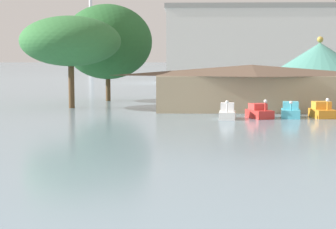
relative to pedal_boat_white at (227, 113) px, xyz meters
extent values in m
cube|color=white|center=(-0.01, -0.08, -0.21)|extent=(1.56, 2.50, 0.62)
cube|color=white|center=(0.02, 0.22, 0.45)|extent=(1.22, 1.18, 0.71)
cylinder|color=white|center=(-0.11, -1.02, 0.46)|extent=(0.14, 0.14, 0.73)
sphere|color=white|center=(-0.11, -1.02, 0.96)|extent=(0.28, 0.28, 0.28)
cube|color=red|center=(2.78, 0.70, -0.18)|extent=(2.26, 2.91, 0.69)
cube|color=#E8423C|center=(2.68, 1.00, 0.44)|extent=(1.57, 1.51, 0.53)
cylinder|color=red|center=(3.13, -0.26, 0.50)|extent=(0.14, 0.14, 0.67)
sphere|color=white|center=(3.13, -0.26, 0.99)|extent=(0.29, 0.29, 0.29)
cube|color=#4CB7CC|center=(5.46, 1.05, -0.16)|extent=(1.97, 2.92, 0.72)
cube|color=#5DCDE2|center=(5.52, 1.38, 0.51)|extent=(1.49, 1.42, 0.64)
cylinder|color=#4CB7CC|center=(5.28, -0.02, 0.46)|extent=(0.14, 0.14, 0.53)
sphere|color=white|center=(5.28, -0.02, 0.86)|extent=(0.28, 0.28, 0.28)
cube|color=orange|center=(8.24, 1.24, -0.16)|extent=(1.91, 2.91, 0.72)
cube|color=gold|center=(8.20, 1.59, 0.52)|extent=(1.51, 1.38, 0.65)
cylinder|color=orange|center=(8.35, 0.15, 0.56)|extent=(0.14, 0.14, 0.72)
sphere|color=white|center=(8.35, 0.15, 1.07)|extent=(0.30, 0.30, 0.30)
cube|color=tan|center=(2.84, 7.11, 1.19)|extent=(18.05, 5.28, 3.42)
pyramid|color=brown|center=(2.84, 7.11, 3.41)|extent=(19.49, 6.08, 1.03)
cylinder|color=brown|center=(11.71, 17.22, 1.23)|extent=(8.24, 8.24, 3.50)
cone|color=teal|center=(11.71, 17.22, 4.65)|extent=(10.50, 10.50, 3.34)
sphere|color=#B7993D|center=(11.71, 17.22, 6.67)|extent=(0.70, 0.70, 0.70)
cylinder|color=brown|center=(-15.13, 10.07, 1.61)|extent=(0.60, 0.60, 4.26)
ellipsoid|color=#337038|center=(-15.13, 10.07, 6.28)|extent=(10.21, 10.21, 5.08)
cylinder|color=brown|center=(-12.71, 19.92, 0.79)|extent=(0.56, 0.56, 2.61)
ellipsoid|color=#28602D|center=(-12.71, 19.92, 6.52)|extent=(10.59, 10.59, 8.85)
cube|color=silver|center=(10.62, 72.48, 7.04)|extent=(35.63, 15.11, 15.11)
cube|color=#999993|center=(10.62, 72.48, 15.09)|extent=(36.34, 15.41, 1.00)
camera|label=1|loc=(-3.62, -46.49, 4.41)|focal=59.60mm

